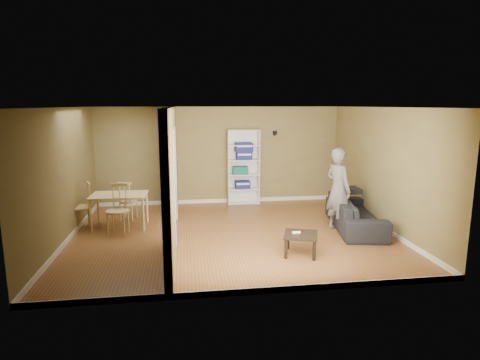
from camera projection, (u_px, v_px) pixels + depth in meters
name	position (u px, v px, depth m)	size (l,w,h in m)	color
room_shell	(232.00, 172.00, 8.12)	(6.50, 6.50, 6.50)	brown
partition	(172.00, 174.00, 7.95)	(0.22, 5.50, 2.60)	olive
wall_speaker	(275.00, 133.00, 10.83)	(0.10, 0.10, 0.10)	black
sofa	(355.00, 209.00, 8.67)	(0.97, 2.25, 0.86)	#2C2C2E
person	(338.00, 183.00, 8.40)	(0.59, 0.76, 2.08)	slate
bookshelf	(243.00, 167.00, 10.79)	(0.84, 0.37, 2.00)	white
paper_box_navy_a	(242.00, 185.00, 10.83)	(0.40, 0.26, 0.20)	navy
paper_box_teal	(240.00, 170.00, 10.75)	(0.40, 0.26, 0.20)	#187270
paper_box_navy_b	(244.00, 155.00, 10.69)	(0.42, 0.27, 0.21)	navy
paper_box_navy_c	(244.00, 146.00, 10.64)	(0.46, 0.30, 0.24)	navy
coffee_table	(301.00, 237.00, 7.14)	(0.58, 0.58, 0.39)	black
game_controller	(296.00, 232.00, 7.17)	(0.14, 0.04, 0.03)	white
dining_table	(119.00, 198.00, 8.71)	(1.18, 0.79, 0.74)	#D2B57A
chair_left	(81.00, 206.00, 8.59)	(0.47, 0.47, 1.02)	beige
chair_near	(118.00, 210.00, 8.24)	(0.48, 0.48, 1.05)	tan
chair_far	(128.00, 200.00, 9.33)	(0.42, 0.42, 0.92)	tan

